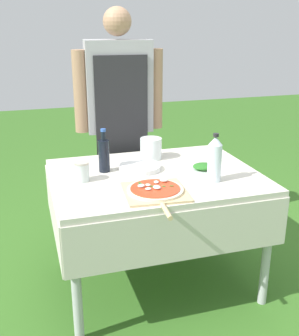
% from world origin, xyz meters
% --- Properties ---
extents(ground_plane, '(12.00, 12.00, 0.00)m').
position_xyz_m(ground_plane, '(0.00, 0.00, 0.00)').
color(ground_plane, '#386B23').
extents(prep_table, '(1.23, 0.95, 0.74)m').
position_xyz_m(prep_table, '(0.00, 0.00, 0.65)').
color(prep_table, beige).
rests_on(prep_table, ground).
extents(person_cook, '(0.64, 0.23, 1.70)m').
position_xyz_m(person_cook, '(-0.06, 0.68, 1.00)').
color(person_cook, '#70604C').
rests_on(person_cook, ground).
extents(pizza_on_peel, '(0.35, 0.50, 0.05)m').
position_xyz_m(pizza_on_peel, '(-0.09, -0.29, 0.76)').
color(pizza_on_peel, '#D1B27F').
rests_on(pizza_on_peel, prep_table).
extents(oil_bottle, '(0.07, 0.07, 0.26)m').
position_xyz_m(oil_bottle, '(-0.28, 0.13, 0.85)').
color(oil_bottle, black).
rests_on(oil_bottle, prep_table).
extents(water_bottle, '(0.08, 0.08, 0.28)m').
position_xyz_m(water_bottle, '(0.28, -0.21, 0.87)').
color(water_bottle, silver).
rests_on(water_bottle, prep_table).
extents(herb_container, '(0.19, 0.17, 0.04)m').
position_xyz_m(herb_container, '(0.30, -0.03, 0.76)').
color(herb_container, silver).
rests_on(herb_container, prep_table).
extents(mixing_tub, '(0.14, 0.14, 0.14)m').
position_xyz_m(mixing_tub, '(0.06, 0.29, 0.81)').
color(mixing_tub, silver).
rests_on(mixing_tub, prep_table).
extents(plate_stack, '(0.26, 0.26, 0.03)m').
position_xyz_m(plate_stack, '(-0.07, 0.10, 0.76)').
color(plate_stack, white).
rests_on(plate_stack, prep_table).
extents(sauce_jar, '(0.08, 0.08, 0.11)m').
position_xyz_m(sauce_jar, '(-0.43, 0.01, 0.79)').
color(sauce_jar, silver).
rests_on(sauce_jar, prep_table).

